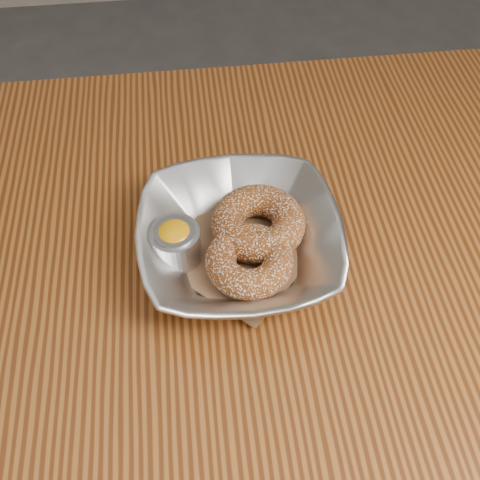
{
  "coord_description": "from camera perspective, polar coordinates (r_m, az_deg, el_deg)",
  "views": [
    {
      "loc": [
        0.05,
        -0.35,
        1.28
      ],
      "look_at": [
        0.09,
        0.03,
        0.78
      ],
      "focal_mm": 42.0,
      "sensor_mm": 36.0,
      "label": 1
    }
  ],
  "objects": [
    {
      "name": "donut_back",
      "position": [
        0.65,
        1.86,
        1.72
      ],
      "size": [
        0.12,
        0.12,
        0.04
      ],
      "primitive_type": "torus",
      "rotation": [
        0.0,
        0.0,
        0.14
      ],
      "color": "brown",
      "rests_on": "parchment"
    },
    {
      "name": "ground_plane",
      "position": [
        1.33,
        -4.06,
        -22.7
      ],
      "size": [
        4.0,
        4.0,
        0.0
      ],
      "primitive_type": "plane",
      "color": "#565659",
      "rests_on": "ground"
    },
    {
      "name": "parchment",
      "position": [
        0.65,
        0.0,
        -1.14
      ],
      "size": [
        0.2,
        0.2,
        0.0
      ],
      "primitive_type": "cube",
      "rotation": [
        0.0,
        0.0,
        0.83
      ],
      "color": "brown",
      "rests_on": "table"
    },
    {
      "name": "donut_front",
      "position": [
        0.62,
        0.97,
        -2.13
      ],
      "size": [
        0.12,
        0.12,
        0.03
      ],
      "primitive_type": "torus",
      "rotation": [
        0.0,
        0.0,
        -0.22
      ],
      "color": "brown",
      "rests_on": "parchment"
    },
    {
      "name": "table",
      "position": [
        0.72,
        -6.99,
        -8.95
      ],
      "size": [
        1.2,
        0.8,
        0.75
      ],
      "color": "brown",
      "rests_on": "ground_plane"
    },
    {
      "name": "ramekin",
      "position": [
        0.63,
        -6.55,
        -0.23
      ],
      "size": [
        0.06,
        0.06,
        0.05
      ],
      "color": "silver",
      "rests_on": "table"
    },
    {
      "name": "serving_bowl",
      "position": [
        0.63,
        0.0,
        -0.11
      ],
      "size": [
        0.23,
        0.23,
        0.06
      ],
      "primitive_type": "imported",
      "color": "silver",
      "rests_on": "table"
    }
  ]
}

